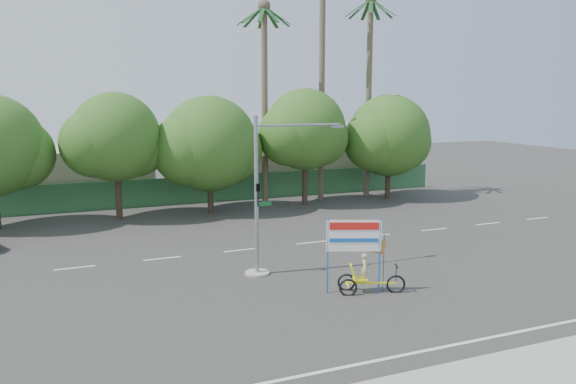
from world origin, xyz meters
name	(u,v)px	position (x,y,z in m)	size (l,w,h in m)	color
ground	(350,296)	(0.00, 0.00, 0.00)	(120.00, 120.00, 0.00)	#33302D
sidewalk_near	(481,383)	(0.00, -7.50, 0.06)	(50.00, 2.40, 0.12)	gray
fence	(212,189)	(0.00, 21.50, 1.00)	(38.00, 0.08, 2.00)	#336B3D
building_left	(66,175)	(-10.00, 26.00, 2.00)	(12.00, 8.00, 4.00)	#BDAF96
building_right	(289,166)	(8.00, 26.00, 1.80)	(14.00, 8.00, 3.60)	#BDAF96
tree_left	(115,140)	(-7.05, 18.00, 5.06)	(6.66, 5.60, 8.07)	#473828
tree_center	(209,147)	(-1.05, 18.00, 4.47)	(7.62, 6.40, 7.85)	#473828
tree_right	(304,132)	(5.95, 18.00, 5.24)	(6.90, 5.80, 8.36)	#473828
tree_far_right	(388,138)	(12.95, 18.00, 4.64)	(7.38, 6.20, 7.94)	#473828
palm_tall	(322,59)	(8.00, 19.50, 10.46)	(3.73, 3.79, 17.45)	#70604C
palm_mid	(369,75)	(12.00, 19.50, 9.40)	(3.73, 3.79, 15.45)	#70604C
palm_short	(265,81)	(3.50, 19.50, 8.86)	(3.73, 3.79, 14.45)	#70604C
traffic_signal	(263,209)	(-2.20, 3.98, 2.92)	(4.72, 1.10, 7.00)	gray
trike_billboard	(361,262)	(0.56, 0.16, 1.27)	(3.00, 1.45, 3.14)	black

